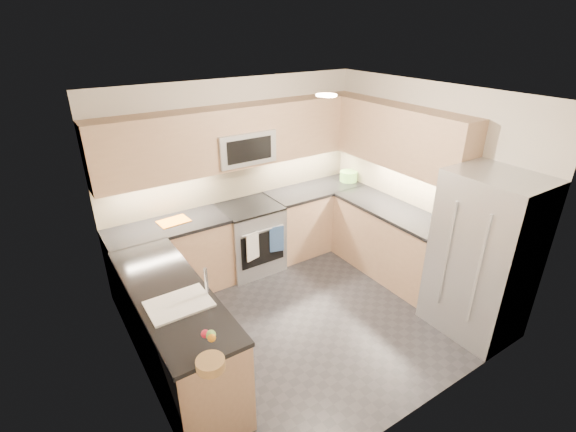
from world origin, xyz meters
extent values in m
cube|color=#232328|center=(0.00, 0.00, 0.00)|extent=(3.60, 3.20, 0.00)
cube|color=beige|center=(0.00, 0.00, 2.50)|extent=(3.60, 3.20, 0.02)
cube|color=beige|center=(0.00, 1.60, 1.25)|extent=(3.60, 0.02, 2.50)
cube|color=beige|center=(0.00, -1.60, 1.25)|extent=(3.60, 0.02, 2.50)
cube|color=beige|center=(-1.80, 0.00, 1.25)|extent=(0.02, 3.20, 2.50)
cube|color=beige|center=(1.80, 0.00, 1.25)|extent=(0.02, 3.20, 2.50)
cube|color=tan|center=(-1.09, 1.30, 0.45)|extent=(1.42, 0.60, 0.90)
cube|color=tan|center=(1.09, 1.30, 0.45)|extent=(1.42, 0.60, 0.90)
cube|color=tan|center=(1.50, 0.15, 0.45)|extent=(0.60, 1.70, 0.90)
cube|color=tan|center=(-1.50, 0.00, 0.45)|extent=(0.60, 2.00, 0.90)
cube|color=black|center=(-1.09, 1.30, 0.92)|extent=(1.42, 0.63, 0.04)
cube|color=black|center=(1.09, 1.30, 0.92)|extent=(1.42, 0.63, 0.04)
cube|color=black|center=(1.50, 0.15, 0.92)|extent=(0.63, 1.70, 0.04)
cube|color=black|center=(-1.50, 0.00, 0.92)|extent=(0.63, 2.00, 0.04)
cube|color=tan|center=(0.00, 1.43, 1.83)|extent=(3.60, 0.35, 0.75)
cube|color=tan|center=(1.62, 0.28, 1.83)|extent=(0.35, 1.95, 0.75)
cube|color=tan|center=(0.00, 1.60, 1.20)|extent=(3.60, 0.01, 0.51)
cube|color=tan|center=(1.80, 0.45, 1.20)|extent=(0.01, 2.30, 0.51)
cube|color=#9C9FA4|center=(0.00, 1.28, 0.46)|extent=(0.76, 0.65, 0.91)
cube|color=black|center=(0.00, 1.28, 0.92)|extent=(0.76, 0.65, 0.03)
cube|color=black|center=(0.00, 0.95, 0.45)|extent=(0.62, 0.02, 0.45)
cylinder|color=#B2B5BA|center=(0.00, 0.93, 0.72)|extent=(0.60, 0.02, 0.02)
cube|color=#A3A6AB|center=(0.00, 1.40, 1.70)|extent=(0.76, 0.40, 0.40)
cube|color=black|center=(0.00, 1.20, 1.70)|extent=(0.60, 0.01, 0.28)
cube|color=#A9ABB1|center=(1.45, -1.15, 0.90)|extent=(0.70, 0.90, 1.80)
cylinder|color=#B2B5BA|center=(1.08, -1.33, 0.95)|extent=(0.02, 0.02, 1.20)
cylinder|color=#B2B5BA|center=(1.08, -0.97, 0.95)|extent=(0.02, 0.02, 1.20)
cube|color=white|center=(-1.50, -0.25, 0.88)|extent=(0.52, 0.38, 0.16)
cylinder|color=silver|center=(-1.24, -0.25, 1.08)|extent=(0.03, 0.03, 0.28)
cylinder|color=#71BA4F|center=(1.68, 1.26, 1.01)|extent=(0.34, 0.34, 0.15)
cube|color=orange|center=(-0.99, 1.34, 0.95)|extent=(0.38, 0.28, 0.01)
cylinder|color=#A77F4E|center=(-1.56, -1.06, 0.98)|extent=(0.27, 0.27, 0.07)
sphere|color=red|center=(-1.50, -0.84, 1.05)|extent=(0.06, 0.06, 0.06)
sphere|color=#73B54D|center=(-1.47, -0.87, 1.05)|extent=(0.07, 0.07, 0.07)
cube|color=white|center=(-0.17, 0.91, 0.55)|extent=(0.20, 0.06, 0.37)
cube|color=#2D4B7D|center=(0.19, 0.91, 0.55)|extent=(0.19, 0.06, 0.36)
sphere|color=orange|center=(-1.48, -0.90, 1.05)|extent=(0.06, 0.06, 0.06)
camera|label=1|loc=(-2.30, -3.16, 3.13)|focal=26.00mm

